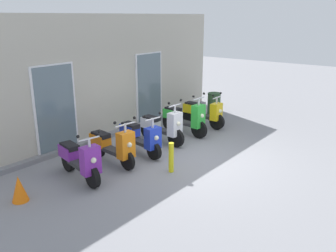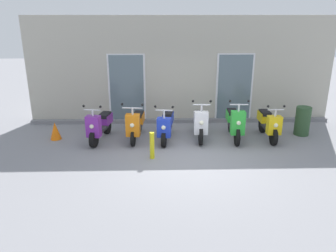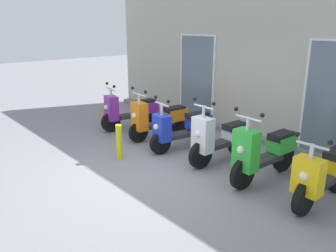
{
  "view_description": "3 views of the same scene",
  "coord_description": "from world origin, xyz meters",
  "px_view_note": "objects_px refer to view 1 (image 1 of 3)",
  "views": [
    {
      "loc": [
        -6.83,
        -4.57,
        3.42
      ],
      "look_at": [
        -0.28,
        0.59,
        0.83
      ],
      "focal_mm": 38.06,
      "sensor_mm": 36.0,
      "label": 1
    },
    {
      "loc": [
        -0.74,
        -7.85,
        3.54
      ],
      "look_at": [
        -0.49,
        0.83,
        0.59
      ],
      "focal_mm": 35.67,
      "sensor_mm": 36.0,
      "label": 2
    },
    {
      "loc": [
        4.39,
        -3.33,
        2.57
      ],
      "look_at": [
        -0.43,
        0.84,
        0.62
      ],
      "focal_mm": 36.07,
      "sensor_mm": 36.0,
      "label": 3
    }
  ],
  "objects_px": {
    "scooter_purple": "(80,160)",
    "scooter_white": "(162,126)",
    "traffic_cone": "(19,189)",
    "scooter_yellow": "(203,112)",
    "scooter_green": "(185,118)",
    "trash_bin": "(214,105)",
    "scooter_blue": "(140,137)",
    "curb_bollard": "(171,157)",
    "scooter_orange": "(113,145)"
  },
  "relations": [
    {
      "from": "scooter_white",
      "to": "traffic_cone",
      "type": "xyz_separation_m",
      "value": [
        -4.24,
        0.08,
        -0.22
      ]
    },
    {
      "from": "scooter_purple",
      "to": "trash_bin",
      "type": "height_order",
      "value": "scooter_purple"
    },
    {
      "from": "scooter_white",
      "to": "curb_bollard",
      "type": "distance_m",
      "value": 1.95
    },
    {
      "from": "scooter_white",
      "to": "trash_bin",
      "type": "xyz_separation_m",
      "value": [
        3.16,
        0.26,
        -0.05
      ]
    },
    {
      "from": "scooter_blue",
      "to": "scooter_purple",
      "type": "bearing_deg",
      "value": 179.26
    },
    {
      "from": "scooter_white",
      "to": "traffic_cone",
      "type": "height_order",
      "value": "scooter_white"
    },
    {
      "from": "scooter_blue",
      "to": "curb_bollard",
      "type": "relative_size",
      "value": 2.16
    },
    {
      "from": "scooter_purple",
      "to": "scooter_blue",
      "type": "relative_size",
      "value": 1.04
    },
    {
      "from": "traffic_cone",
      "to": "scooter_blue",
      "type": "bearing_deg",
      "value": -2.76
    },
    {
      "from": "scooter_white",
      "to": "curb_bollard",
      "type": "bearing_deg",
      "value": -134.95
    },
    {
      "from": "scooter_green",
      "to": "trash_bin",
      "type": "height_order",
      "value": "scooter_green"
    },
    {
      "from": "scooter_orange",
      "to": "curb_bollard",
      "type": "xyz_separation_m",
      "value": [
        0.49,
        -1.39,
        -0.13
      ]
    },
    {
      "from": "scooter_orange",
      "to": "scooter_green",
      "type": "height_order",
      "value": "scooter_green"
    },
    {
      "from": "trash_bin",
      "to": "curb_bollard",
      "type": "bearing_deg",
      "value": -160.18
    },
    {
      "from": "traffic_cone",
      "to": "trash_bin",
      "type": "bearing_deg",
      "value": 1.35
    },
    {
      "from": "scooter_blue",
      "to": "trash_bin",
      "type": "bearing_deg",
      "value": 4.58
    },
    {
      "from": "scooter_blue",
      "to": "scooter_yellow",
      "type": "height_order",
      "value": "scooter_blue"
    },
    {
      "from": "scooter_white",
      "to": "traffic_cone",
      "type": "bearing_deg",
      "value": 178.9
    },
    {
      "from": "trash_bin",
      "to": "scooter_orange",
      "type": "bearing_deg",
      "value": -177.23
    },
    {
      "from": "scooter_green",
      "to": "curb_bollard",
      "type": "height_order",
      "value": "scooter_green"
    },
    {
      "from": "scooter_white",
      "to": "trash_bin",
      "type": "relative_size",
      "value": 1.79
    },
    {
      "from": "scooter_purple",
      "to": "scooter_green",
      "type": "xyz_separation_m",
      "value": [
        3.9,
        0.0,
        0.06
      ]
    },
    {
      "from": "scooter_white",
      "to": "curb_bollard",
      "type": "relative_size",
      "value": 2.23
    },
    {
      "from": "traffic_cone",
      "to": "scooter_purple",
      "type": "bearing_deg",
      "value": -5.62
    },
    {
      "from": "scooter_orange",
      "to": "scooter_yellow",
      "type": "height_order",
      "value": "scooter_orange"
    },
    {
      "from": "scooter_blue",
      "to": "scooter_yellow",
      "type": "relative_size",
      "value": 0.97
    },
    {
      "from": "scooter_purple",
      "to": "scooter_white",
      "type": "xyz_separation_m",
      "value": [
        2.89,
        0.05,
        0.03
      ]
    },
    {
      "from": "scooter_purple",
      "to": "scooter_yellow",
      "type": "xyz_separation_m",
      "value": [
        4.91,
        0.02,
        0.01
      ]
    },
    {
      "from": "curb_bollard",
      "to": "traffic_cone",
      "type": "height_order",
      "value": "curb_bollard"
    },
    {
      "from": "scooter_orange",
      "to": "scooter_blue",
      "type": "distance_m",
      "value": 0.89
    },
    {
      "from": "curb_bollard",
      "to": "scooter_white",
      "type": "bearing_deg",
      "value": 45.05
    },
    {
      "from": "scooter_purple",
      "to": "scooter_white",
      "type": "relative_size",
      "value": 1.01
    },
    {
      "from": "scooter_orange",
      "to": "scooter_yellow",
      "type": "bearing_deg",
      "value": -0.66
    },
    {
      "from": "scooter_white",
      "to": "scooter_yellow",
      "type": "bearing_deg",
      "value": -0.89
    },
    {
      "from": "scooter_green",
      "to": "curb_bollard",
      "type": "distance_m",
      "value": 2.73
    },
    {
      "from": "trash_bin",
      "to": "scooter_yellow",
      "type": "bearing_deg",
      "value": -165.81
    },
    {
      "from": "scooter_purple",
      "to": "scooter_orange",
      "type": "distance_m",
      "value": 1.03
    },
    {
      "from": "scooter_white",
      "to": "trash_bin",
      "type": "bearing_deg",
      "value": 4.65
    },
    {
      "from": "scooter_orange",
      "to": "scooter_white",
      "type": "height_order",
      "value": "scooter_white"
    },
    {
      "from": "scooter_blue",
      "to": "trash_bin",
      "type": "height_order",
      "value": "scooter_blue"
    },
    {
      "from": "scooter_purple",
      "to": "curb_bollard",
      "type": "relative_size",
      "value": 2.25
    },
    {
      "from": "scooter_blue",
      "to": "scooter_green",
      "type": "relative_size",
      "value": 0.92
    },
    {
      "from": "scooter_blue",
      "to": "scooter_white",
      "type": "relative_size",
      "value": 0.97
    },
    {
      "from": "scooter_yellow",
      "to": "trash_bin",
      "type": "relative_size",
      "value": 1.79
    },
    {
      "from": "scooter_green",
      "to": "scooter_yellow",
      "type": "relative_size",
      "value": 1.06
    },
    {
      "from": "scooter_yellow",
      "to": "traffic_cone",
      "type": "relative_size",
      "value": 3.0
    },
    {
      "from": "scooter_orange",
      "to": "trash_bin",
      "type": "height_order",
      "value": "scooter_orange"
    },
    {
      "from": "scooter_purple",
      "to": "scooter_blue",
      "type": "bearing_deg",
      "value": -0.74
    },
    {
      "from": "scooter_blue",
      "to": "scooter_green",
      "type": "xyz_separation_m",
      "value": [
        1.99,
        0.03,
        0.06
      ]
    },
    {
      "from": "scooter_purple",
      "to": "scooter_white",
      "type": "height_order",
      "value": "scooter_white"
    }
  ]
}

